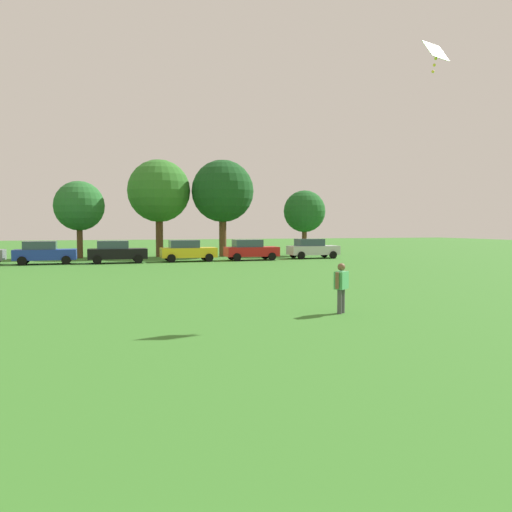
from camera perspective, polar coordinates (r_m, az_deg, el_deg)
The scene contains 12 objects.
ground_plane at distance 29.07m, azimuth -16.06°, elevation -2.29°, with size 160.00×160.00×0.00m, color #387528.
adult_bystander at distance 16.63m, azimuth 9.35°, elevation -3.01°, with size 0.61×0.56×1.60m.
kite at distance 19.75m, azimuth 19.12°, elevation 20.28°, with size 1.05×0.74×1.05m.
parked_car_blue_1 at distance 40.73m, azimuth -22.26°, elevation 0.36°, with size 4.30×2.02×1.68m.
parked_car_black_2 at distance 40.24m, azimuth -15.10°, elevation 0.46°, with size 4.30×2.02×1.68m.
parked_car_yellow_3 at distance 41.01m, azimuth -7.55°, elevation 0.60°, with size 4.30×2.02×1.68m.
parked_car_red_4 at distance 42.17m, azimuth -0.61°, elevation 0.70°, with size 4.30×2.02×1.68m.
parked_car_silver_5 at distance 44.87m, azimuth 6.19°, elevation 0.84°, with size 4.30×2.02×1.68m.
tree_center_left at distance 47.37m, azimuth -18.86°, elevation 5.21°, with size 4.27×4.27×6.66m.
tree_center_right at distance 47.83m, azimuth -10.61°, elevation 7.01°, with size 5.62×5.62×8.75m.
tree_right at distance 47.38m, azimuth -3.69°, elevation 7.09°, with size 5.62×5.62×8.75m.
tree_far_right at distance 49.33m, azimuth 5.35°, elevation 4.88°, with size 3.94×3.94×6.14m.
Camera 1 is at (-0.42, 1.06, 2.76)m, focal length 36.41 mm.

